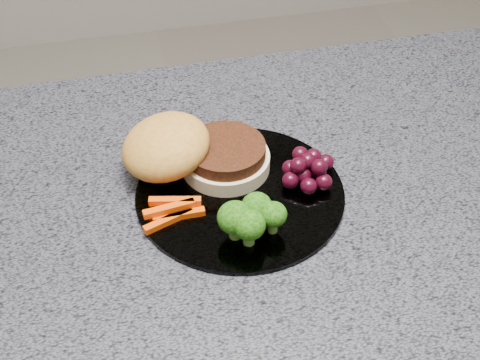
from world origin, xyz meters
name	(u,v)px	position (x,y,z in m)	size (l,w,h in m)	color
countertop	(309,189)	(0.00, 0.00, 0.88)	(1.20, 0.60, 0.04)	#4F4F59
plate	(240,194)	(-0.10, -0.01, 0.90)	(0.26, 0.26, 0.01)	white
burger	(187,153)	(-0.15, 0.05, 0.93)	(0.19, 0.13, 0.06)	beige
carrot_sticks	(173,211)	(-0.18, -0.03, 0.91)	(0.08, 0.05, 0.02)	#E74603
broccoli	(250,217)	(-0.10, -0.08, 0.93)	(0.08, 0.06, 0.05)	#528430
grape_bunch	(308,169)	(-0.01, -0.01, 0.92)	(0.08, 0.06, 0.04)	black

